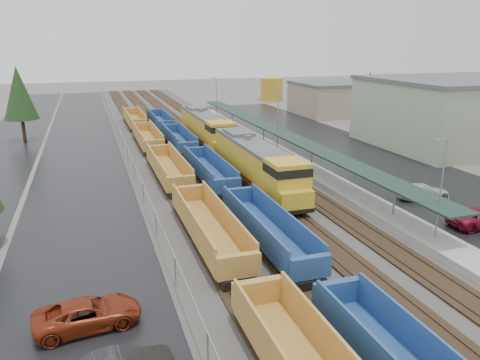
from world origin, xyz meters
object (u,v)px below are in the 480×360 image
at_px(storage_tank, 272,89).
at_px(locomotive_lead, 257,164).
at_px(parked_car_east_c, 423,192).
at_px(well_string_yellow, 185,193).
at_px(well_string_blue, 232,195).
at_px(locomotive_trail, 206,129).
at_px(parked_car_west_c, 88,314).

bearing_deg(storage_tank, locomotive_lead, -112.90).
bearing_deg(parked_car_east_c, well_string_yellow, 83.94).
distance_m(well_string_blue, parked_car_east_c, 18.17).
xyz_separation_m(locomotive_trail, parked_car_east_c, (13.84, -29.05, -1.81)).
bearing_deg(well_string_yellow, parked_car_west_c, -116.68).
distance_m(locomotive_lead, well_string_blue, 6.25).
bearing_deg(well_string_blue, well_string_yellow, 156.38).
bearing_deg(well_string_yellow, parked_car_east_c, -13.37).
distance_m(storage_tank, parked_car_east_c, 78.12).
height_order(locomotive_lead, well_string_yellow, locomotive_lead).
relative_size(well_string_yellow, storage_tank, 18.48).
relative_size(parked_car_west_c, parked_car_east_c, 1.10).
bearing_deg(well_string_blue, locomotive_trail, 81.12).
xyz_separation_m(locomotive_trail, parked_car_west_c, (-16.59, -40.95, -1.78)).
bearing_deg(parked_car_east_c, locomotive_lead, 67.14).
bearing_deg(parked_car_east_c, parked_car_west_c, 118.68).
bearing_deg(parked_car_east_c, locomotive_trail, 32.79).
relative_size(well_string_blue, parked_car_west_c, 18.42).
xyz_separation_m(well_string_blue, storage_tank, (32.96, 73.17, 1.61)).
xyz_separation_m(locomotive_trail, well_string_yellow, (-8.00, -23.85, -1.32)).
bearing_deg(parked_car_west_c, storage_tank, -33.97).
relative_size(well_string_yellow, well_string_blue, 1.02).
height_order(locomotive_trail, parked_car_west_c, locomotive_trail).
xyz_separation_m(locomotive_lead, well_string_yellow, (-8.00, -2.85, -1.32)).
bearing_deg(well_string_blue, parked_car_east_c, -10.93).
bearing_deg(parked_car_east_c, storage_tank, -3.85).
xyz_separation_m(locomotive_lead, parked_car_east_c, (13.84, -8.05, -1.81)).
relative_size(locomotive_lead, locomotive_trail, 1.00).
xyz_separation_m(locomotive_trail, storage_tank, (28.96, 47.57, 0.25)).
bearing_deg(locomotive_lead, storage_tank, 67.10).
height_order(well_string_blue, storage_tank, storage_tank).
bearing_deg(storage_tank, well_string_yellow, -117.36).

